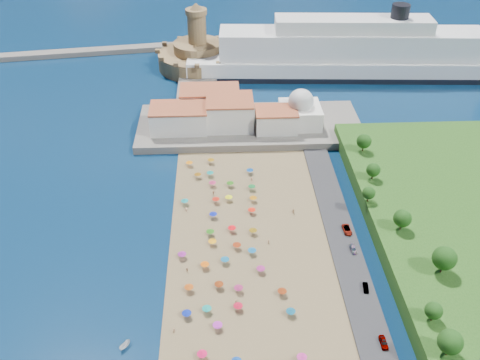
{
  "coord_description": "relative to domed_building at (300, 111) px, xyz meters",
  "views": [
    {
      "loc": [
        -2.29,
        -117.81,
        106.75
      ],
      "look_at": [
        4.0,
        25.0,
        8.0
      ],
      "focal_mm": 40.0,
      "sensor_mm": 36.0,
      "label": 1
    }
  ],
  "objects": [
    {
      "name": "terrace",
      "position": [
        -20.0,
        2.0,
        -7.47
      ],
      "size": [
        90.0,
        36.0,
        3.0
      ],
      "primitive_type": "cube",
      "color": "#59544C",
      "rests_on": "ground"
    },
    {
      "name": "hillside_trees",
      "position": [
        19.55,
        -81.52,
        1.19
      ],
      "size": [
        17.14,
        109.28,
        8.18
      ],
      "color": "#382314",
      "rests_on": "hillside"
    },
    {
      "name": "cruise_ship",
      "position": [
        31.57,
        54.76,
        1.22
      ],
      "size": [
        158.44,
        31.99,
        34.41
      ],
      "color": "black",
      "rests_on": "ground"
    },
    {
      "name": "fortress",
      "position": [
        -42.0,
        67.0,
        -2.29
      ],
      "size": [
        40.0,
        40.0,
        32.4
      ],
      "color": "#9A784D",
      "rests_on": "ground"
    },
    {
      "name": "beach_parasols",
      "position": [
        -31.12,
        -81.96,
        -6.83
      ],
      "size": [
        32.38,
        115.5,
        2.2
      ],
      "color": "gray",
      "rests_on": "beach"
    },
    {
      "name": "jetty",
      "position": [
        -42.0,
        37.0,
        -7.77
      ],
      "size": [
        18.0,
        70.0,
        2.4
      ],
      "primitive_type": "cube",
      "color": "#59544C",
      "rests_on": "ground"
    },
    {
      "name": "waterfront_buildings",
      "position": [
        -33.05,
        2.64,
        -1.1
      ],
      "size": [
        57.0,
        29.0,
        11.0
      ],
      "color": "silver",
      "rests_on": "terrace"
    },
    {
      "name": "parked_cars",
      "position": [
        6.0,
        -80.09,
        -7.6
      ],
      "size": [
        2.59,
        46.92,
        1.42
      ],
      "color": "gray",
      "rests_on": "promenade"
    },
    {
      "name": "ground",
      "position": [
        -30.0,
        -71.0,
        -8.97
      ],
      "size": [
        700.0,
        700.0,
        0.0
      ],
      "primitive_type": "plane",
      "color": "#071938",
      "rests_on": "ground"
    },
    {
      "name": "domed_building",
      "position": [
        0.0,
        0.0,
        0.0
      ],
      "size": [
        16.0,
        16.0,
        15.0
      ],
      "color": "silver",
      "rests_on": "terrace"
    },
    {
      "name": "beachgoers",
      "position": [
        -29.8,
        -75.15,
        -7.86
      ],
      "size": [
        37.76,
        89.68,
        1.87
      ],
      "color": "tan",
      "rests_on": "beach"
    },
    {
      "name": "breakwater",
      "position": [
        -140.0,
        82.0,
        -7.67
      ],
      "size": [
        199.03,
        34.77,
        2.6
      ],
      "primitive_type": "cube",
      "rotation": [
        0.0,
        0.0,
        0.14
      ],
      "color": "#59544C",
      "rests_on": "ground"
    }
  ]
}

